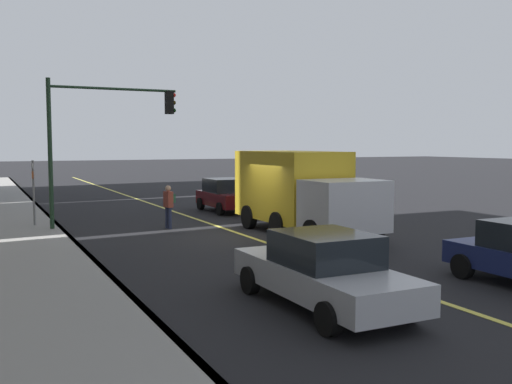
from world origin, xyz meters
name	(u,v)px	position (x,y,z in m)	size (l,w,h in m)	color
ground	(244,235)	(0.00, 0.00, 0.00)	(200.00, 200.00, 0.00)	black
sidewalk_slab	(23,250)	(0.00, 7.35, 0.07)	(80.00, 3.35, 0.15)	gray
curb_edge	(78,246)	(0.00, 5.75, 0.07)	(80.00, 0.16, 0.15)	slate
lane_stripe_center	(244,235)	(0.00, 0.00, 0.01)	(80.00, 0.16, 0.01)	#D8CC4C
car_silver	(323,270)	(-8.88, 2.39, 0.74)	(4.67, 1.94, 1.51)	#A8AAB2
car_maroon	(226,195)	(7.08, -2.32, 0.80)	(3.86, 1.96, 1.58)	#591116
truck_yellow	(301,190)	(-0.46, -2.04, 1.58)	(6.83, 2.62, 2.98)	silver
pedestrian_with_backpack	(169,203)	(2.83, 1.90, 0.97)	(0.43, 0.42, 1.67)	#262D4C
traffic_light_mast	(102,126)	(3.72, 4.18, 3.92)	(0.28, 4.88, 5.64)	#1E3823
street_sign_post	(33,189)	(4.97, 6.58, 1.56)	(0.60, 0.08, 2.63)	slate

